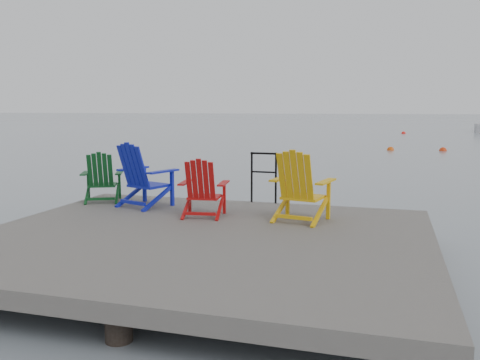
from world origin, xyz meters
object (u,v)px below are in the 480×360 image
(chair_green, at_px, (102,177))
(chair_yellow, at_px, (300,186))
(chair_red, at_px, (203,188))
(chair_blue, at_px, (143,175))
(handrail, at_px, (264,173))
(buoy_d, at_px, (404,134))
(buoy_a, at_px, (443,151))
(buoy_b, at_px, (390,150))

(chair_green, relative_size, chair_yellow, 0.85)
(chair_red, bearing_deg, chair_blue, 150.97)
(chair_green, distance_m, chair_blue, 0.94)
(handrail, bearing_deg, chair_yellow, -56.26)
(handrail, distance_m, chair_green, 2.90)
(chair_red, bearing_deg, buoy_d, 76.20)
(buoy_a, bearing_deg, handrail, -103.90)
(chair_red, bearing_deg, handrail, 58.36)
(chair_red, xyz_separation_m, buoy_b, (2.79, 20.34, -0.95))
(buoy_a, relative_size, buoy_d, 1.03)
(handrail, bearing_deg, chair_green, -165.24)
(chair_blue, relative_size, buoy_d, 2.95)
(chair_green, relative_size, buoy_a, 2.36)
(buoy_b, bearing_deg, chair_blue, -101.55)
(chair_blue, height_order, chair_yellow, chair_blue)
(handrail, height_order, buoy_b, handrail)
(chair_green, distance_m, chair_yellow, 3.72)
(chair_blue, xyz_separation_m, buoy_a, (6.64, 20.16, -1.04))
(chair_green, height_order, chair_blue, chair_blue)
(chair_red, relative_size, buoy_a, 2.39)
(handrail, height_order, buoy_d, handrail)
(handrail, height_order, buoy_a, handrail)
(handrail, bearing_deg, chair_red, -113.48)
(buoy_d, bearing_deg, chair_green, -98.96)
(chair_yellow, bearing_deg, buoy_d, 97.35)
(chair_red, height_order, buoy_a, chair_red)
(buoy_b, bearing_deg, buoy_a, 6.78)
(handrail, height_order, chair_green, handrail)
(chair_blue, distance_m, chair_yellow, 2.78)
(handrail, xyz_separation_m, chair_green, (-2.80, -0.74, -0.09))
(chair_green, xyz_separation_m, chair_yellow, (3.67, -0.57, 0.08))
(chair_green, bearing_deg, chair_blue, -36.64)
(buoy_a, distance_m, buoy_b, 2.60)
(chair_blue, xyz_separation_m, chair_red, (1.27, -0.48, -0.09))
(chair_blue, xyz_separation_m, buoy_d, (5.12, 38.49, -1.04))
(handrail, relative_size, chair_green, 1.01)
(buoy_b, bearing_deg, chair_yellow, -93.68)
(chair_green, xyz_separation_m, buoy_b, (4.97, 19.66, -0.95))
(chair_green, distance_m, chair_red, 2.29)
(buoy_a, distance_m, buoy_d, 18.39)
(handrail, distance_m, chair_blue, 2.10)
(buoy_b, distance_m, buoy_d, 18.66)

